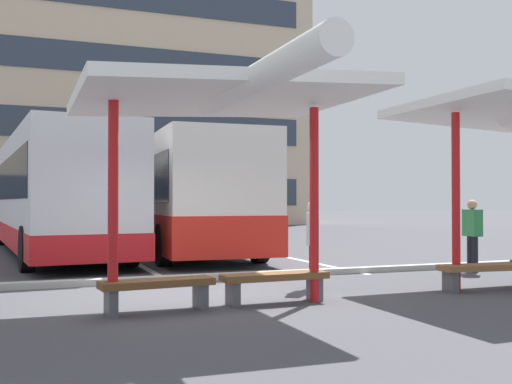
{
  "coord_description": "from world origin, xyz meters",
  "views": [
    {
      "loc": [
        -2.6,
        -9.76,
        1.52
      ],
      "look_at": [
        2.5,
        3.59,
        1.75
      ],
      "focal_mm": 42.72,
      "sensor_mm": 36.0,
      "label": 1
    }
  ],
  "objects_px": {
    "coach_bus_0": "(52,195)",
    "bench_4": "(490,271)",
    "coach_bus_1": "(180,198)",
    "waiting_passenger_2": "(472,231)",
    "bench_3": "(275,281)",
    "waiting_shelter_1": "(226,98)",
    "bench_2": "(157,288)",
    "waiting_passenger_1": "(313,238)"
  },
  "relations": [
    {
      "from": "coach_bus_1",
      "to": "bench_2",
      "type": "xyz_separation_m",
      "value": [
        -2.67,
        -9.58,
        -1.3
      ]
    },
    {
      "from": "coach_bus_0",
      "to": "waiting_passenger_1",
      "type": "distance_m",
      "value": 10.0
    },
    {
      "from": "bench_2",
      "to": "bench_4",
      "type": "bearing_deg",
      "value": -0.19
    },
    {
      "from": "coach_bus_1",
      "to": "bench_3",
      "type": "xyz_separation_m",
      "value": [
        -0.87,
        -9.47,
        -1.3
      ]
    },
    {
      "from": "waiting_passenger_1",
      "to": "waiting_passenger_2",
      "type": "height_order",
      "value": "waiting_passenger_2"
    },
    {
      "from": "coach_bus_1",
      "to": "bench_2",
      "type": "relative_size",
      "value": 6.8
    },
    {
      "from": "waiting_passenger_1",
      "to": "waiting_shelter_1",
      "type": "bearing_deg",
      "value": -143.34
    },
    {
      "from": "bench_3",
      "to": "bench_4",
      "type": "xyz_separation_m",
      "value": [
        3.93,
        -0.13,
        0.0
      ]
    },
    {
      "from": "bench_2",
      "to": "coach_bus_1",
      "type": "bearing_deg",
      "value": 74.42
    },
    {
      "from": "bench_3",
      "to": "waiting_passenger_1",
      "type": "xyz_separation_m",
      "value": [
        1.22,
        1.19,
        0.54
      ]
    },
    {
      "from": "waiting_shelter_1",
      "to": "coach_bus_0",
      "type": "bearing_deg",
      "value": 99.75
    },
    {
      "from": "waiting_shelter_1",
      "to": "bench_2",
      "type": "xyz_separation_m",
      "value": [
        -0.9,
        0.28,
        -2.63
      ]
    },
    {
      "from": "coach_bus_1",
      "to": "waiting_passenger_2",
      "type": "distance_m",
      "value": 8.67
    },
    {
      "from": "coach_bus_1",
      "to": "waiting_passenger_2",
      "type": "height_order",
      "value": "coach_bus_1"
    },
    {
      "from": "bench_3",
      "to": "bench_4",
      "type": "bearing_deg",
      "value": -1.88
    },
    {
      "from": "coach_bus_0",
      "to": "coach_bus_1",
      "type": "height_order",
      "value": "coach_bus_0"
    },
    {
      "from": "coach_bus_0",
      "to": "coach_bus_1",
      "type": "distance_m",
      "value": 3.72
    },
    {
      "from": "coach_bus_1",
      "to": "waiting_passenger_2",
      "type": "xyz_separation_m",
      "value": [
        4.69,
        -7.25,
        -0.75
      ]
    },
    {
      "from": "bench_2",
      "to": "bench_4",
      "type": "relative_size",
      "value": 0.86
    },
    {
      "from": "coach_bus_0",
      "to": "bench_4",
      "type": "distance_m",
      "value": 12.49
    },
    {
      "from": "bench_2",
      "to": "bench_3",
      "type": "bearing_deg",
      "value": 3.52
    },
    {
      "from": "coach_bus_0",
      "to": "bench_3",
      "type": "relative_size",
      "value": 7.63
    },
    {
      "from": "waiting_shelter_1",
      "to": "bench_4",
      "type": "height_order",
      "value": "waiting_shelter_1"
    },
    {
      "from": "coach_bus_0",
      "to": "bench_4",
      "type": "relative_size",
      "value": 6.8
    },
    {
      "from": "bench_2",
      "to": "bench_3",
      "type": "height_order",
      "value": "same"
    },
    {
      "from": "coach_bus_1",
      "to": "waiting_shelter_1",
      "type": "bearing_deg",
      "value": -100.17
    },
    {
      "from": "coach_bus_1",
      "to": "bench_2",
      "type": "height_order",
      "value": "coach_bus_1"
    },
    {
      "from": "coach_bus_1",
      "to": "waiting_passenger_2",
      "type": "bearing_deg",
      "value": -57.11
    },
    {
      "from": "coach_bus_1",
      "to": "waiting_passenger_2",
      "type": "relative_size",
      "value": 7.02
    },
    {
      "from": "coach_bus_0",
      "to": "waiting_passenger_1",
      "type": "xyz_separation_m",
      "value": [
        3.97,
        -9.14,
        -0.84
      ]
    },
    {
      "from": "bench_2",
      "to": "bench_3",
      "type": "relative_size",
      "value": 0.97
    },
    {
      "from": "bench_3",
      "to": "waiting_passenger_2",
      "type": "relative_size",
      "value": 1.06
    },
    {
      "from": "bench_2",
      "to": "bench_4",
      "type": "height_order",
      "value": "same"
    },
    {
      "from": "coach_bus_1",
      "to": "waiting_passenger_1",
      "type": "relative_size",
      "value": 7.1
    },
    {
      "from": "coach_bus_1",
      "to": "bench_4",
      "type": "height_order",
      "value": "coach_bus_1"
    },
    {
      "from": "coach_bus_0",
      "to": "waiting_shelter_1",
      "type": "xyz_separation_m",
      "value": [
        1.84,
        -10.73,
        1.24
      ]
    },
    {
      "from": "waiting_shelter_1",
      "to": "bench_3",
      "type": "bearing_deg",
      "value": 23.61
    },
    {
      "from": "waiting_passenger_1",
      "to": "bench_4",
      "type": "bearing_deg",
      "value": -25.95
    },
    {
      "from": "waiting_passenger_1",
      "to": "coach_bus_0",
      "type": "bearing_deg",
      "value": 113.46
    },
    {
      "from": "coach_bus_1",
      "to": "waiting_passenger_1",
      "type": "distance_m",
      "value": 8.32
    },
    {
      "from": "bench_3",
      "to": "waiting_passenger_1",
      "type": "bearing_deg",
      "value": 44.13
    },
    {
      "from": "bench_3",
      "to": "waiting_passenger_2",
      "type": "height_order",
      "value": "waiting_passenger_2"
    }
  ]
}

